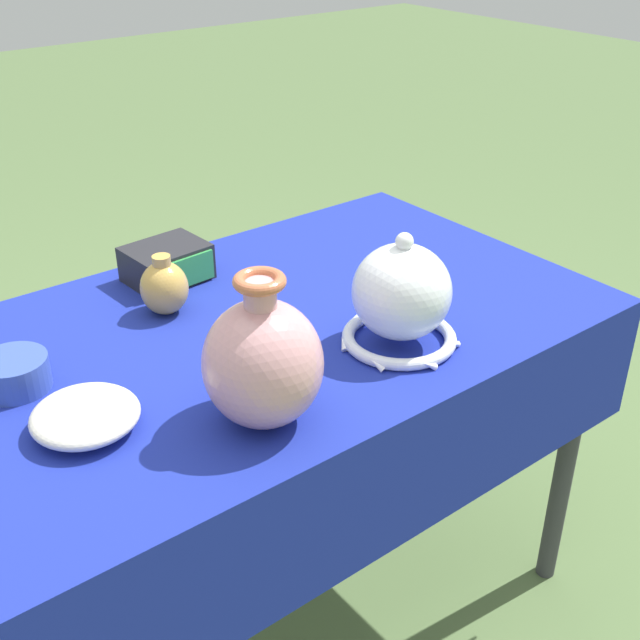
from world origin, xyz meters
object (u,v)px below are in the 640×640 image
Objects in this scene: bowl_shallow_ivory at (85,415)px; jar_round_ochre at (164,287)px; vase_dome_bell at (401,299)px; pot_squat_cobalt at (14,373)px; vase_tall_bulbous at (263,362)px; mosaic_tile_box at (167,263)px.

jar_round_ochre is at bearing 43.01° from bowl_shallow_ivory.
vase_dome_bell is 0.45m from jar_round_ochre.
bowl_shallow_ivory is at bearing -136.99° from jar_round_ochre.
jar_round_ochre reaches higher than pot_squat_cobalt.
vase_dome_bell is (0.32, 0.04, -0.02)m from vase_tall_bulbous.
mosaic_tile_box reaches higher than bowl_shallow_ivory.
mosaic_tile_box is 1.47× the size of pot_squat_cobalt.
mosaic_tile_box is (-0.20, 0.48, -0.05)m from vase_dome_bell.
pot_squat_cobalt is 0.18m from bowl_shallow_ivory.
jar_round_ochre reaches higher than mosaic_tile_box.
mosaic_tile_box is 1.41× the size of jar_round_ochre.
jar_round_ochre reaches higher than bowl_shallow_ivory.
pot_squat_cobalt is at bearing -156.88° from mosaic_tile_box.
vase_tall_bulbous is 1.50× the size of bowl_shallow_ivory.
vase_tall_bulbous is 0.32m from vase_dome_bell.
jar_round_ochre is (-0.07, -0.12, 0.02)m from mosaic_tile_box.
mosaic_tile_box is at bearing 27.47° from pot_squat_cobalt.
jar_round_ochre is (0.32, 0.08, 0.03)m from pot_squat_cobalt.
mosaic_tile_box is at bearing 77.36° from vase_tall_bulbous.
vase_dome_bell is at bearing -10.67° from bowl_shallow_ivory.
vase_tall_bulbous is at bearing -172.55° from vase_dome_bell.
pot_squat_cobalt is at bearing 104.25° from bowl_shallow_ivory.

